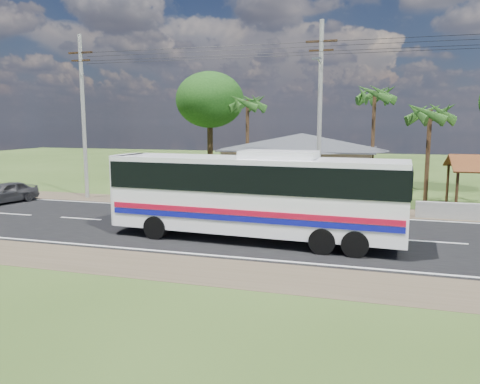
% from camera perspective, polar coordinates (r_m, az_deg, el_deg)
% --- Properties ---
extents(ground, '(120.00, 120.00, 0.00)m').
position_cam_1_polar(ground, '(22.98, -0.05, -4.58)').
color(ground, '#2E4418').
rests_on(ground, ground).
extents(road, '(120.00, 16.00, 0.03)m').
position_cam_1_polar(road, '(22.98, -0.05, -4.56)').
color(road, black).
rests_on(road, ground).
extents(house, '(12.40, 10.00, 5.00)m').
position_cam_1_polar(house, '(34.98, 7.53, 4.24)').
color(house, tan).
rests_on(house, ground).
extents(utility_poles, '(32.80, 2.22, 11.00)m').
position_cam_1_polar(utility_poles, '(28.21, 9.01, 9.55)').
color(utility_poles, '#9E9E99').
rests_on(utility_poles, ground).
extents(palm_near, '(2.80, 2.80, 6.70)m').
position_cam_1_polar(palm_near, '(32.65, 22.17, 8.78)').
color(palm_near, '#47301E').
rests_on(palm_near, ground).
extents(palm_mid, '(2.80, 2.80, 8.20)m').
position_cam_1_polar(palm_mid, '(37.04, 16.10, 11.21)').
color(palm_mid, '#47301E').
rests_on(palm_mid, ground).
extents(palm_far, '(2.80, 2.80, 7.70)m').
position_cam_1_polar(palm_far, '(38.90, 0.92, 10.68)').
color(palm_far, '#47301E').
rests_on(palm_far, ground).
extents(tree_behind_house, '(6.00, 6.00, 9.61)m').
position_cam_1_polar(tree_behind_house, '(42.03, -3.71, 11.10)').
color(tree_behind_house, '#47301E').
rests_on(tree_behind_house, ground).
extents(coach_bus, '(13.00, 3.40, 4.00)m').
position_cam_1_polar(coach_bus, '(20.45, 1.82, 0.30)').
color(coach_bus, white).
rests_on(coach_bus, ground).
extents(motorcycle, '(1.64, 1.00, 0.81)m').
position_cam_1_polar(motorcycle, '(29.26, 9.08, -1.03)').
color(motorcycle, black).
rests_on(motorcycle, ground).
extents(small_car, '(2.65, 4.36, 1.39)m').
position_cam_1_polar(small_car, '(33.91, -26.65, -0.04)').
color(small_car, '#2C2B2E').
rests_on(small_car, ground).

